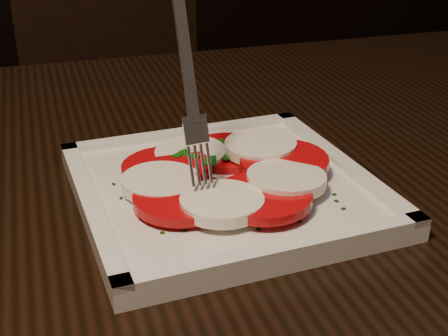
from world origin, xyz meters
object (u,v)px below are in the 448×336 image
table (260,231)px  plate (224,191)px  fork (184,68)px  chair (124,103)px

table → plate: 0.15m
plate → fork: size_ratio=1.42×
table → plate: (-0.07, -0.09, 0.11)m
table → chair: chair is taller
table → fork: bearing=-140.0°
chair → plate: (-0.05, -0.88, 0.22)m
chair → plate: size_ratio=3.69×
chair → fork: (-0.08, -0.88, 0.34)m
plate → chair: bearing=86.7°
table → chair: 0.80m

